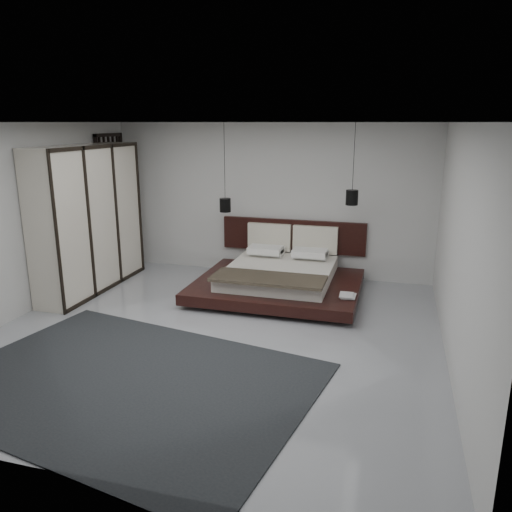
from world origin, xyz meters
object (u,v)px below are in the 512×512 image
(bed, at_px, (280,276))
(wardrobe, at_px, (89,219))
(pendant_left, at_px, (225,205))
(pendant_right, at_px, (352,197))
(rug, at_px, (127,382))
(lattice_screen, at_px, (113,203))

(bed, distance_m, wardrobe, 3.37)
(pendant_left, relative_size, pendant_right, 1.17)
(wardrobe, height_order, rug, wardrobe)
(pendant_left, distance_m, rug, 4.09)
(wardrobe, bearing_deg, pendant_right, 13.99)
(lattice_screen, bearing_deg, rug, -57.95)
(pendant_right, xyz_separation_m, rug, (-2.03, -3.85, -1.60))
(bed, bearing_deg, rug, -105.20)
(wardrobe, bearing_deg, pendant_left, 27.23)
(lattice_screen, xyz_separation_m, bed, (3.42, -0.54, -1.02))
(wardrobe, bearing_deg, bed, 11.62)
(pendant_right, height_order, wardrobe, pendant_right)
(bed, relative_size, rug, 0.67)
(pendant_left, xyz_separation_m, rug, (0.17, -3.85, -1.38))
(lattice_screen, height_order, wardrobe, lattice_screen)
(lattice_screen, height_order, pendant_right, pendant_right)
(lattice_screen, relative_size, wardrobe, 1.04)
(wardrobe, bearing_deg, rug, -51.22)
(pendant_left, bearing_deg, rug, -87.51)
(bed, relative_size, pendant_right, 2.03)
(wardrobe, bearing_deg, lattice_screen, 101.94)
(rug, bearing_deg, pendant_left, 92.49)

